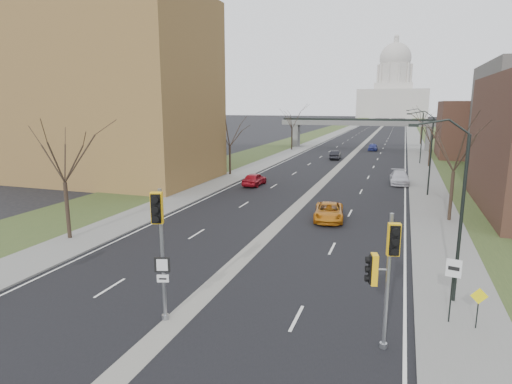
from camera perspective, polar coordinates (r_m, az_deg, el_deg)
The scene contains 29 objects.
ground at distance 20.06m, azimuth -10.67°, elevation -16.63°, with size 700.00×700.00×0.00m, color black.
road_surface at distance 165.77m, azimuth 15.94°, elevation 7.90°, with size 20.00×600.00×0.01m, color black.
median_strip at distance 165.77m, azimuth 15.94°, elevation 7.90°, with size 1.20×600.00×0.02m, color gray.
sidewalk_right at distance 165.55m, azimuth 20.12°, elevation 7.66°, with size 4.00×600.00×0.12m, color gray.
sidewalk_left at distance 166.85m, azimuth 11.79°, elevation 8.14°, with size 4.00×600.00×0.12m, color gray.
grass_verge_right at distance 165.77m, azimuth 22.21°, elevation 7.51°, with size 8.00×600.00×0.10m, color #2D3E1C.
grass_verge_left at distance 167.71m, azimuth 9.74°, elevation 8.23°, with size 8.00×600.00×0.10m, color #2D3E1C.
apartment_building at distance 57.23m, azimuth -19.25°, elevation 12.55°, with size 25.00×16.00×22.00m, color olive.
commercial_block_far at distance 86.36m, azimuth 27.81°, elevation 7.34°, with size 14.00×14.00×10.00m, color #472E21.
pedestrian_bridge at distance 95.79m, azimuth 13.67°, elevation 8.54°, with size 34.00×3.00×6.45m.
capitol at distance 335.50m, azimuth 17.83°, elevation 12.62°, with size 48.00×42.00×55.75m.
streetlight_near at distance 21.49m, azimuth 24.18°, elevation 3.99°, with size 2.61×0.20×8.70m.
streetlight_mid at distance 47.36m, azimuth 21.52°, elevation 7.81°, with size 2.61×0.20×8.70m.
streetlight_far at distance 73.33m, azimuth 20.74°, elevation 8.93°, with size 2.61×0.20×8.70m.
tree_left_a at distance 32.13m, azimuth -24.50°, elevation 5.59°, with size 7.20×7.20×9.40m.
tree_left_b at distance 57.71m, azimuth -3.54°, elevation 8.40°, with size 6.75×6.75×8.81m.
tree_left_c at distance 90.02m, azimuth 4.85°, elevation 10.04°, with size 7.65×7.65×9.99m.
tree_right_a at distance 37.57m, azimuth 25.15°, elevation 6.26°, with size 7.20×7.20×9.40m.
tree_right_b at distance 70.46m, azimuth 22.38°, elevation 7.81°, with size 6.30×6.30×8.22m.
tree_right_c at distance 110.35m, azimuth 21.32°, elevation 9.59°, with size 7.65×7.65×9.99m.
signal_pole_median at distance 18.46m, azimuth -12.75°, elevation -5.28°, with size 0.81×1.00×5.96m.
signal_pole_right at distance 16.88m, azimuth 16.75°, elevation -9.12°, with size 1.16×0.92×5.48m.
speed_limit_sign at distance 20.44m, azimuth 24.74°, elevation -10.51°, with size 0.61×0.16×2.88m.
warning_sign at distance 20.68m, azimuth 27.53°, elevation -12.89°, with size 0.71×0.15×1.83m.
car_left_near at distance 50.51m, azimuth -0.20°, elevation 1.73°, with size 1.80×4.48×1.53m, color #A6121F.
car_left_far at distance 76.29m, azimuth 10.56°, elevation 4.88°, with size 1.59×4.57×1.51m, color black.
car_right_near at distance 35.94m, azimuth 9.68°, elevation -2.61°, with size 2.33×5.05×1.40m, color #C37214.
car_right_mid at distance 54.38m, azimuth 18.59°, elevation 1.84°, with size 2.17×5.34×1.55m, color silver.
car_right_far at distance 92.56m, azimuth 15.32°, elevation 5.82°, with size 1.80×4.46×1.52m, color navy.
Camera 1 is at (8.99, -15.26, 9.42)m, focal length 30.00 mm.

